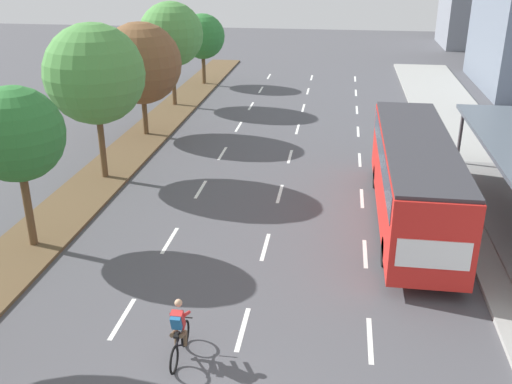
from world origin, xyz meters
The scene contains 12 objects.
median_strip centered at (-8.30, 20.00, 0.06)m, with size 2.60×52.00×0.12m, color brown.
sidewalk_right centered at (9.25, 20.00, 0.07)m, with size 4.50×52.00×0.15m, color #9E9E99.
lane_divider_left centered at (-3.50, 17.59, 0.00)m, with size 0.14×46.17×0.01m.
lane_divider_center centered at (0.00, 17.59, 0.00)m, with size 0.14×46.17×0.01m.
lane_divider_right centered at (3.50, 17.59, 0.00)m, with size 0.14×46.17×0.01m.
bus centered at (5.25, 13.00, 2.07)m, with size 2.54×11.29×3.37m.
cyclist centered at (-1.40, 3.87, 0.79)m, with size 0.46×1.82×1.71m.
median_tree_second centered at (-8.13, 9.08, 4.15)m, with size 3.19×3.19×5.64m.
median_tree_third centered at (-8.12, 15.76, 4.81)m, with size 4.32×4.32×6.86m.
median_tree_fourth centered at (-8.35, 22.45, 4.05)m, with size 4.36×4.36×6.12m.
median_tree_fifth centered at (-8.54, 29.13, 4.67)m, with size 4.10×4.10×6.60m.
median_tree_farthest centered at (-8.06, 35.82, 3.64)m, with size 3.32×3.32×5.19m.
Camera 1 is at (2.31, -8.07, 9.85)m, focal length 41.16 mm.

